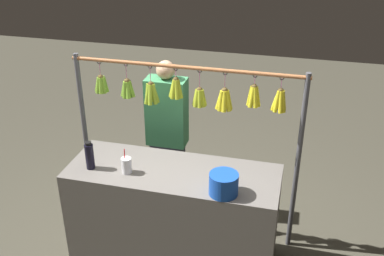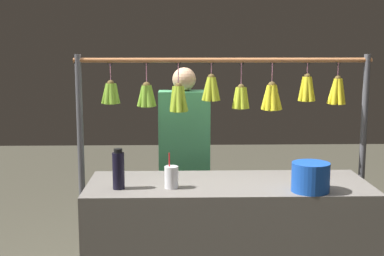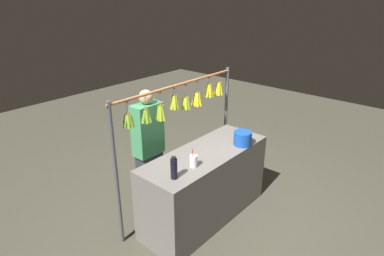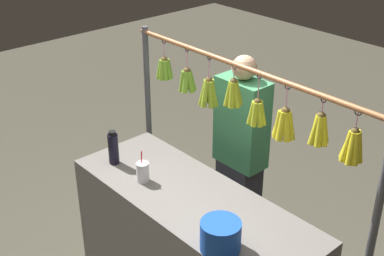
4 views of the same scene
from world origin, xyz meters
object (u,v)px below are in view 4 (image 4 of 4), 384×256
Objects in this scene: blue_bucket at (221,236)px; vendor_person at (240,159)px; drink_cup at (143,172)px; water_bottle at (113,148)px.

blue_bucket is 0.14× the size of vendor_person.
drink_cup is at bearing -6.84° from blue_bucket.
water_bottle is 1.14× the size of drink_cup.
blue_bucket is (-1.11, 0.09, -0.03)m from water_bottle.
drink_cup is (-0.31, -0.01, -0.05)m from water_bottle.
vendor_person is at bearing -51.90° from blue_bucket.
blue_bucket is at bearing 128.10° from vendor_person.
water_bottle is 0.15× the size of vendor_person.
water_bottle reaches higher than drink_cup.
drink_cup is at bearing -178.12° from water_bottle.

